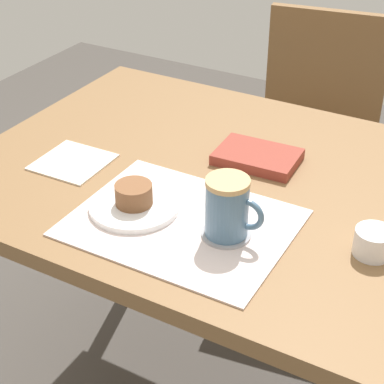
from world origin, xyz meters
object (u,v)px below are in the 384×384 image
at_px(dining_table, 238,211).
at_px(pastry, 134,194).
at_px(coffee_mug, 228,207).
at_px(small_book, 257,157).
at_px(sugar_bowl, 373,242).
at_px(pastry_plate, 134,206).
at_px(wooden_chair, 312,137).

bearing_deg(dining_table, pastry, -122.67).
relative_size(coffee_mug, small_book, 0.64).
bearing_deg(coffee_mug, sugar_bowl, 18.28).
relative_size(pastry_plate, sugar_bowl, 2.56).
height_order(coffee_mug, small_book, coffee_mug).
distance_m(dining_table, sugar_bowl, 0.35).
bearing_deg(coffee_mug, pastry, -177.45).
bearing_deg(coffee_mug, small_book, 103.43).
bearing_deg(pastry_plate, sugar_bowl, 11.47).
bearing_deg(pastry, dining_table, 57.33).
xyz_separation_m(pastry_plate, pastry, (0.00, 0.00, 0.03)).
height_order(sugar_bowl, small_book, sugar_bowl).
relative_size(coffee_mug, sugar_bowl, 1.65).
bearing_deg(pastry_plate, small_book, 65.96).
relative_size(dining_table, sugar_bowl, 17.01).
height_order(pastry_plate, pastry, pastry).
bearing_deg(pastry, sugar_bowl, 11.47).
xyz_separation_m(pastry_plate, sugar_bowl, (0.45, 0.09, 0.02)).
height_order(wooden_chair, pastry, wooden_chair).
bearing_deg(small_book, sugar_bowl, -35.69).
bearing_deg(dining_table, pastry_plate, -122.67).
bearing_deg(pastry_plate, wooden_chair, 87.00).
xyz_separation_m(wooden_chair, small_book, (0.08, -0.65, 0.27)).
bearing_deg(coffee_mug, pastry_plate, -177.45).
bearing_deg(pastry, wooden_chair, 87.00).
distance_m(pastry_plate, sugar_bowl, 0.46).
xyz_separation_m(dining_table, coffee_mug, (0.07, -0.20, 0.15)).
height_order(pastry, small_book, pastry).
height_order(dining_table, coffee_mug, coffee_mug).
distance_m(coffee_mug, small_book, 0.30).
bearing_deg(small_book, pastry_plate, -116.96).
distance_m(wooden_chair, pastry_plate, 0.99).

